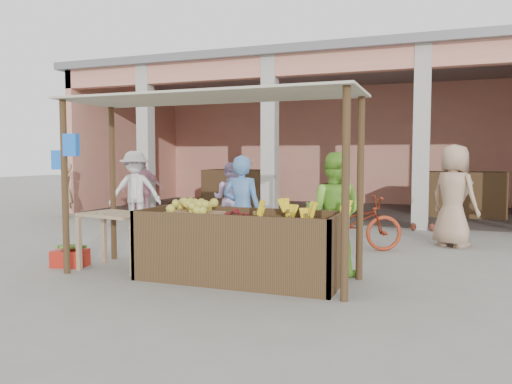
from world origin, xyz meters
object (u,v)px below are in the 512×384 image
at_px(red_crate, 70,258).
at_px(vendor_blue, 242,207).
at_px(side_table, 117,223).
at_px(motorcycle, 349,222).
at_px(fruit_stall, 238,250).
at_px(vendor_green, 333,210).

xyz_separation_m(red_crate, vendor_blue, (2.32, 0.95, 0.74)).
bearing_deg(side_table, motorcycle, 53.29).
distance_m(fruit_stall, motorcycle, 2.70).
distance_m(red_crate, motorcycle, 4.45).
bearing_deg(vendor_green, red_crate, 16.36).
height_order(side_table, vendor_blue, vendor_blue).
bearing_deg(vendor_blue, fruit_stall, 110.63).
height_order(vendor_green, motorcycle, vendor_green).
relative_size(side_table, vendor_blue, 0.64).
bearing_deg(fruit_stall, motorcycle, 68.66).
height_order(fruit_stall, side_table, fruit_stall).
height_order(fruit_stall, motorcycle, motorcycle).
bearing_deg(fruit_stall, vendor_green, 38.45).
distance_m(vendor_blue, vendor_green, 1.35).
height_order(fruit_stall, vendor_blue, vendor_blue).
xyz_separation_m(side_table, vendor_green, (2.94, 0.79, 0.21)).
height_order(side_table, vendor_green, vendor_green).
bearing_deg(red_crate, vendor_green, 3.35).
xyz_separation_m(vendor_blue, vendor_green, (1.35, -0.03, 0.01)).
bearing_deg(fruit_stall, side_table, 178.59).
relative_size(fruit_stall, side_table, 2.36).
relative_size(side_table, red_crate, 2.37).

